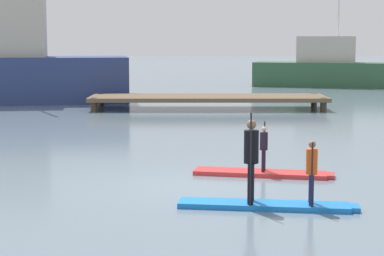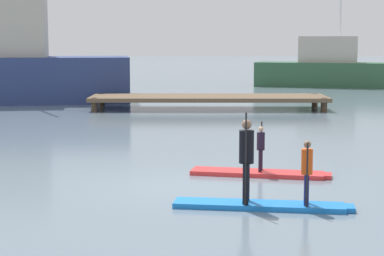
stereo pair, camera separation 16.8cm
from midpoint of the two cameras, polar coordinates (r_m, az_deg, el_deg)
The scene contains 8 objects.
ground_plane at distance 14.68m, azimuth 0.04°, elevation -5.03°, with size 240.00×240.00×0.00m, color slate.
paddleboard_near at distance 16.09m, azimuth 5.44°, elevation -3.77°, with size 3.31×1.28×0.10m.
paddler_child_solo at distance 16.00m, azimuth 5.48°, elevation -1.51°, with size 0.22×0.38×1.15m.
paddleboard_far at distance 13.03m, azimuth 5.71°, elevation -6.44°, with size 3.42×1.01×0.10m.
paddler_adult at distance 12.84m, azimuth 4.36°, elevation -2.28°, with size 0.31×0.50×1.73m.
paddler_child_front at distance 12.87m, azimuth 9.36°, elevation -3.36°, with size 0.24×0.41×1.20m.
fishing_boat_green_midground at distance 47.03m, azimuth 10.79°, elevation 4.87°, with size 9.99×5.20×8.25m.
floating_dock at distance 31.18m, azimuth 0.96°, elevation 2.52°, with size 10.71×2.94×0.61m.
Camera 1 is at (-0.15, -14.33, 3.15)m, focal length 63.87 mm.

